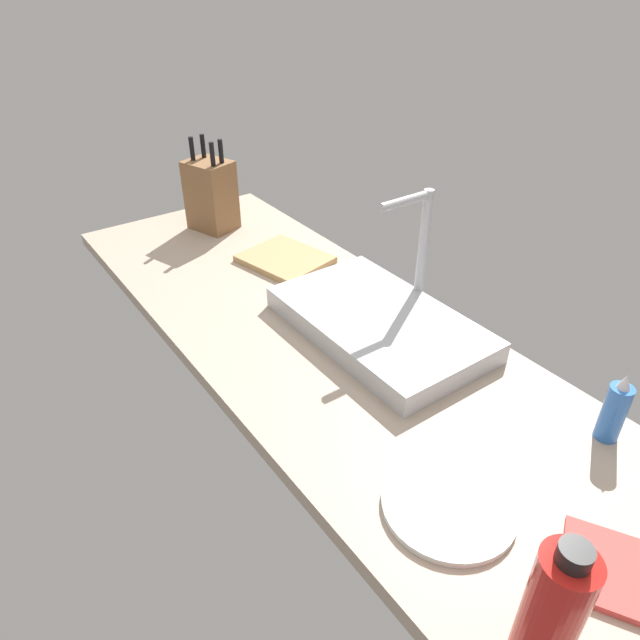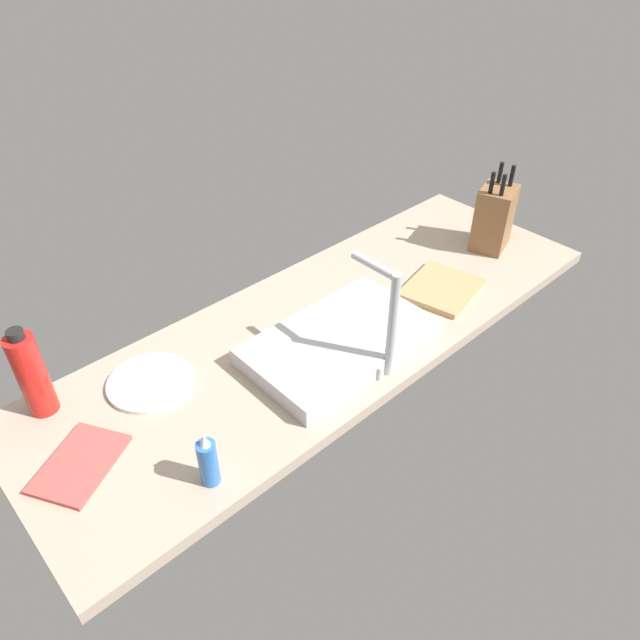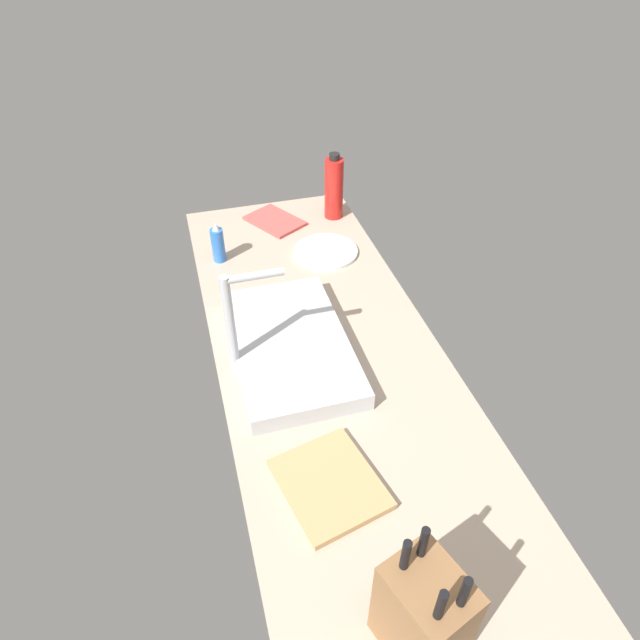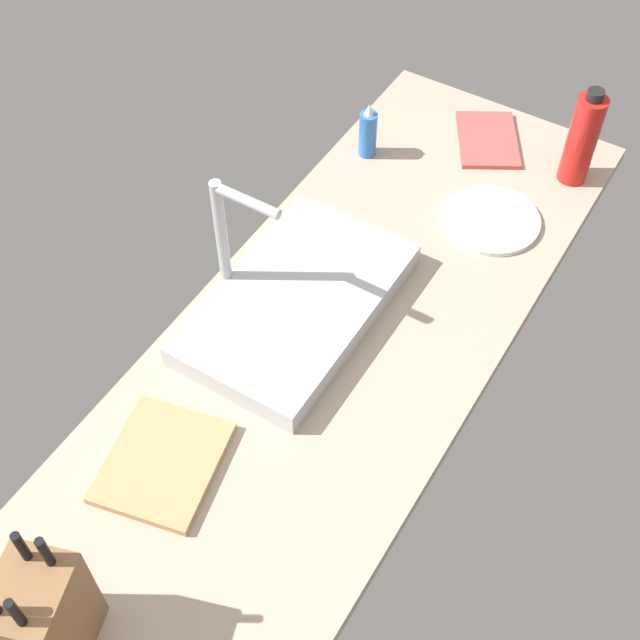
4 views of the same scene
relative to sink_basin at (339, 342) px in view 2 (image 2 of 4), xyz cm
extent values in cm
cube|color=tan|center=(-5.67, -10.30, -4.37)|extent=(180.48, 61.00, 3.50)
cube|color=#B7BABF|center=(0.00, 0.00, 0.00)|extent=(50.61, 30.22, 5.24)
cylinder|color=#B7BABF|center=(-3.08, 15.20, 12.75)|extent=(2.40, 2.40, 30.73)
cylinder|color=#B7BABF|center=(-3.08, 8.21, 27.11)|extent=(2.00, 13.98, 2.00)
cylinder|color=#B7BABF|center=(0.42, 15.20, -0.62)|extent=(1.60, 1.60, 4.00)
cube|color=brown|center=(-76.30, -4.16, 8.14)|extent=(16.21, 14.56, 21.52)
cylinder|color=black|center=(-79.87, -7.10, 22.39)|extent=(1.77, 1.77, 6.98)
cylinder|color=black|center=(-80.55, -3.14, 22.39)|extent=(1.77, 1.77, 6.98)
cylinder|color=black|center=(-71.44, -4.55, 22.39)|extent=(1.77, 1.77, 6.98)
cylinder|color=black|center=(-72.57, -1.18, 22.39)|extent=(1.77, 1.77, 6.98)
cube|color=tan|center=(-42.86, 1.46, -1.72)|extent=(26.58, 23.95, 1.80)
cylinder|color=blue|center=(50.32, 12.13, 3.21)|extent=(4.26, 4.26, 11.66)
cone|color=silver|center=(50.32, 12.13, 10.44)|extent=(2.34, 2.34, 2.80)
cylinder|color=red|center=(68.07, -33.04, 8.56)|extent=(6.82, 6.82, 22.35)
cylinder|color=black|center=(68.07, -33.04, 20.83)|extent=(3.75, 3.75, 2.20)
cylinder|color=silver|center=(44.77, -23.24, -2.02)|extent=(21.77, 21.77, 1.20)
cube|color=#CC4C47|center=(69.49, -10.85, -2.02)|extent=(24.63, 22.33, 1.20)
camera|label=1|loc=(82.02, -75.37, 73.60)|focal=32.11mm
camera|label=2|loc=(86.90, 86.38, 103.83)|focal=33.22mm
camera|label=3|loc=(-107.60, 21.99, 102.24)|focal=31.07mm
camera|label=4|loc=(-94.09, -63.20, 136.86)|focal=48.94mm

